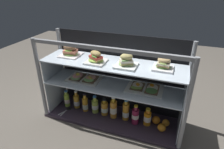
% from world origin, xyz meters
% --- Properties ---
extents(ground_plane, '(6.00, 6.00, 0.02)m').
position_xyz_m(ground_plane, '(0.00, 0.00, -0.01)').
color(ground_plane, '#5E574E').
rests_on(ground_plane, ground).
extents(case_base_deck, '(1.41, 0.42, 0.03)m').
position_xyz_m(case_base_deck, '(0.00, 0.00, 0.02)').
color(case_base_deck, '#382B3B').
rests_on(case_base_deck, ground).
extents(case_frame, '(1.41, 0.42, 0.87)m').
position_xyz_m(case_frame, '(0.00, 0.11, 0.48)').
color(case_frame, gray).
rests_on(case_frame, ground).
extents(riser_lower_tier, '(1.33, 0.35, 0.37)m').
position_xyz_m(riser_lower_tier, '(0.00, 0.00, 0.22)').
color(riser_lower_tier, silver).
rests_on(riser_lower_tier, case_base_deck).
extents(shelf_lower_glass, '(1.35, 0.37, 0.01)m').
position_xyz_m(shelf_lower_glass, '(0.00, 0.00, 0.41)').
color(shelf_lower_glass, silver).
rests_on(shelf_lower_glass, riser_lower_tier).
extents(riser_upper_tier, '(1.33, 0.35, 0.23)m').
position_xyz_m(riser_upper_tier, '(0.00, 0.00, 0.53)').
color(riser_upper_tier, silver).
rests_on(riser_upper_tier, shelf_lower_glass).
extents(shelf_upper_glass, '(1.35, 0.37, 0.01)m').
position_xyz_m(shelf_upper_glass, '(0.00, 0.00, 0.64)').
color(shelf_upper_glass, silver).
rests_on(shelf_upper_glass, riser_upper_tier).
extents(plated_roll_sandwich_near_left_corner, '(0.20, 0.20, 0.12)m').
position_xyz_m(plated_roll_sandwich_near_left_corner, '(-0.45, 0.04, 0.70)').
color(plated_roll_sandwich_near_left_corner, white).
rests_on(plated_roll_sandwich_near_left_corner, shelf_upper_glass).
extents(plated_roll_sandwich_right_of_center, '(0.18, 0.18, 0.11)m').
position_xyz_m(plated_roll_sandwich_right_of_center, '(-0.14, -0.04, 0.69)').
color(plated_roll_sandwich_right_of_center, white).
rests_on(plated_roll_sandwich_right_of_center, shelf_upper_glass).
extents(plated_roll_sandwich_near_right_corner, '(0.19, 0.19, 0.12)m').
position_xyz_m(plated_roll_sandwich_near_right_corner, '(0.14, -0.03, 0.69)').
color(plated_roll_sandwich_near_right_corner, white).
rests_on(plated_roll_sandwich_near_right_corner, shelf_upper_glass).
extents(plated_roll_sandwich_left_of_center, '(0.17, 0.17, 0.10)m').
position_xyz_m(plated_roll_sandwich_left_of_center, '(0.46, 0.03, 0.69)').
color(plated_roll_sandwich_left_of_center, white).
rests_on(plated_roll_sandwich_left_of_center, shelf_upper_glass).
extents(open_sandwich_tray_mid_left, '(0.34, 0.23, 0.06)m').
position_xyz_m(open_sandwich_tray_mid_left, '(-0.31, 0.01, 0.43)').
color(open_sandwich_tray_mid_left, white).
rests_on(open_sandwich_tray_mid_left, shelf_lower_glass).
extents(open_sandwich_tray_right_of_center, '(0.34, 0.23, 0.06)m').
position_xyz_m(open_sandwich_tray_right_of_center, '(0.32, 0.03, 0.43)').
color(open_sandwich_tray_right_of_center, white).
rests_on(open_sandwich_tray_right_of_center, shelf_lower_glass).
extents(juice_bottle_front_second, '(0.06, 0.06, 0.20)m').
position_xyz_m(juice_bottle_front_second, '(-0.55, 0.01, 0.11)').
color(juice_bottle_front_second, '#ADD743').
rests_on(juice_bottle_front_second, case_base_deck).
extents(juice_bottle_front_right_end, '(0.07, 0.07, 0.21)m').
position_xyz_m(juice_bottle_front_right_end, '(-0.43, 0.02, 0.11)').
color(juice_bottle_front_right_end, gold).
rests_on(juice_bottle_front_right_end, case_base_deck).
extents(juice_bottle_front_middle, '(0.06, 0.06, 0.22)m').
position_xyz_m(juice_bottle_front_middle, '(-0.31, 0.00, 0.11)').
color(juice_bottle_front_middle, gold).
rests_on(juice_bottle_front_middle, case_base_deck).
extents(juice_bottle_front_fourth, '(0.07, 0.07, 0.20)m').
position_xyz_m(juice_bottle_front_fourth, '(-0.20, 0.01, 0.11)').
color(juice_bottle_front_fourth, '#B4CC4E').
rests_on(juice_bottle_front_fourth, case_base_deck).
extents(juice_bottle_tucked_behind, '(0.07, 0.07, 0.20)m').
position_xyz_m(juice_bottle_tucked_behind, '(-0.09, 0.01, 0.11)').
color(juice_bottle_tucked_behind, gold).
rests_on(juice_bottle_tucked_behind, case_base_deck).
extents(juice_bottle_back_center, '(0.07, 0.07, 0.25)m').
position_xyz_m(juice_bottle_back_center, '(0.02, -0.00, 0.13)').
color(juice_bottle_back_center, gold).
rests_on(juice_bottle_back_center, case_base_deck).
extents(juice_bottle_near_post, '(0.07, 0.07, 0.24)m').
position_xyz_m(juice_bottle_near_post, '(0.15, 0.01, 0.13)').
color(juice_bottle_near_post, gold).
rests_on(juice_bottle_near_post, case_base_deck).
extents(juice_bottle_back_left, '(0.07, 0.07, 0.21)m').
position_xyz_m(juice_bottle_back_left, '(0.25, -0.01, 0.12)').
color(juice_bottle_back_left, '#9C2348').
rests_on(juice_bottle_back_left, case_base_deck).
extents(juice_bottle_back_right, '(0.07, 0.07, 0.19)m').
position_xyz_m(juice_bottle_back_right, '(0.37, 0.01, 0.11)').
color(juice_bottle_back_right, orange).
rests_on(juice_bottle_back_right, case_base_deck).
extents(orange_fruit_beside_bottles, '(0.07, 0.07, 0.07)m').
position_xyz_m(orange_fruit_beside_bottles, '(0.55, 0.05, 0.07)').
color(orange_fruit_beside_bottles, orange).
rests_on(orange_fruit_beside_bottles, case_base_deck).
extents(orange_fruit_near_left_post, '(0.08, 0.08, 0.08)m').
position_xyz_m(orange_fruit_near_left_post, '(0.45, 0.05, 0.07)').
color(orange_fruit_near_left_post, orange).
rests_on(orange_fruit_near_left_post, case_base_deck).
extents(orange_fruit_rolled_forward, '(0.08, 0.08, 0.08)m').
position_xyz_m(orange_fruit_rolled_forward, '(0.52, -0.04, 0.07)').
color(orange_fruit_rolled_forward, orange).
rests_on(orange_fruit_rolled_forward, case_base_deck).
extents(kitchen_scissors, '(0.09, 0.17, 0.01)m').
position_xyz_m(kitchen_scissors, '(-0.51, -0.06, 0.03)').
color(kitchen_scissors, silver).
rests_on(kitchen_scissors, case_base_deck).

